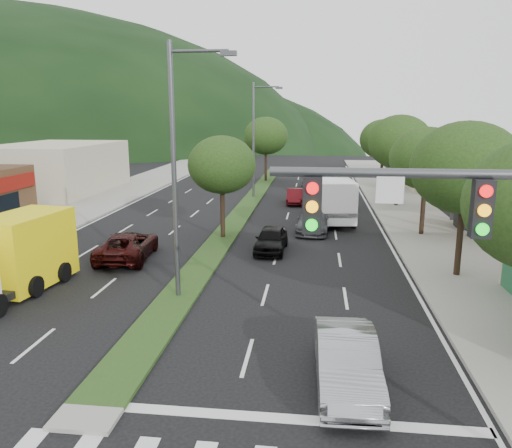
# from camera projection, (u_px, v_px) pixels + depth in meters

# --- Properties ---
(ground) EXTENTS (160.00, 160.00, 0.00)m
(ground) POSITION_uv_depth(u_px,v_px,m) (94.00, 410.00, 12.66)
(ground) COLOR black
(ground) RESTS_ON ground
(sidewalk_right) EXTENTS (5.00, 90.00, 0.15)m
(sidewalk_right) POSITION_uv_depth(u_px,v_px,m) (414.00, 218.00, 35.44)
(sidewalk_right) COLOR gray
(sidewalk_right) RESTS_ON ground
(sidewalk_left) EXTENTS (6.00, 90.00, 0.15)m
(sidewalk_left) POSITION_uv_depth(u_px,v_px,m) (73.00, 210.00, 38.39)
(sidewalk_left) COLOR gray
(sidewalk_left) RESTS_ON ground
(median) EXTENTS (1.60, 56.00, 0.12)m
(median) POSITION_uv_depth(u_px,v_px,m) (246.00, 207.00, 39.80)
(median) COLOR #203C15
(median) RESTS_ON ground
(traffic_signal) EXTENTS (6.12, 0.40, 7.00)m
(traffic_signal) POSITION_uv_depth(u_px,v_px,m) (510.00, 265.00, 9.12)
(traffic_signal) COLOR #47494C
(traffic_signal) RESTS_ON ground
(bldg_left_far) EXTENTS (9.00, 14.00, 4.60)m
(bldg_left_far) POSITION_uv_depth(u_px,v_px,m) (56.00, 168.00, 47.32)
(bldg_left_far) COLOR #C1BA99
(bldg_left_far) RESTS_ON ground
(bldg_right_far) EXTENTS (10.00, 16.00, 5.20)m
(bldg_right_far) POSITION_uv_depth(u_px,v_px,m) (450.00, 160.00, 52.50)
(bldg_right_far) COLOR #C1BA99
(bldg_right_far) RESTS_ON ground
(tree_r_b) EXTENTS (4.80, 4.80, 6.94)m
(tree_r_b) POSITION_uv_depth(u_px,v_px,m) (466.00, 168.00, 21.82)
(tree_r_b) COLOR black
(tree_r_b) RESTS_ON sidewalk_right
(tree_r_c) EXTENTS (4.40, 4.40, 6.48)m
(tree_r_c) POSITION_uv_depth(u_px,v_px,m) (427.00, 159.00, 29.64)
(tree_r_c) COLOR black
(tree_r_c) RESTS_ON sidewalk_right
(tree_r_d) EXTENTS (5.00, 5.00, 7.17)m
(tree_r_d) POSITION_uv_depth(u_px,v_px,m) (400.00, 142.00, 39.24)
(tree_r_d) COLOR black
(tree_r_d) RESTS_ON sidewalk_right
(tree_r_e) EXTENTS (4.60, 4.60, 6.71)m
(tree_r_e) POSITION_uv_depth(u_px,v_px,m) (383.00, 139.00, 49.00)
(tree_r_e) COLOR black
(tree_r_e) RESTS_ON sidewalk_right
(tree_med_near) EXTENTS (4.00, 4.00, 6.02)m
(tree_med_near) POSITION_uv_depth(u_px,v_px,m) (222.00, 165.00, 29.16)
(tree_med_near) COLOR black
(tree_med_near) RESTS_ON median
(tree_med_far) EXTENTS (4.80, 4.80, 6.94)m
(tree_med_far) POSITION_uv_depth(u_px,v_px,m) (266.00, 136.00, 54.24)
(tree_med_far) COLOR black
(tree_med_far) RESTS_ON median
(streetlight_near) EXTENTS (2.60, 0.25, 10.00)m
(streetlight_near) POSITION_uv_depth(u_px,v_px,m) (179.00, 161.00, 19.19)
(streetlight_near) COLOR #47494C
(streetlight_near) RESTS_ON ground
(streetlight_mid) EXTENTS (2.60, 0.25, 10.00)m
(streetlight_mid) POSITION_uv_depth(u_px,v_px,m) (256.00, 135.00, 43.42)
(streetlight_mid) COLOR #47494C
(streetlight_mid) RESTS_ON ground
(sedan_silver) EXTENTS (1.77, 4.68, 1.52)m
(sedan_silver) POSITION_uv_depth(u_px,v_px,m) (347.00, 361.00, 13.59)
(sedan_silver) COLOR #929498
(sedan_silver) RESTS_ON ground
(suv_maroon) EXTENTS (2.85, 5.36, 1.43)m
(suv_maroon) POSITION_uv_depth(u_px,v_px,m) (128.00, 245.00, 25.69)
(suv_maroon) COLOR black
(suv_maroon) RESTS_ON ground
(car_queue_a) EXTENTS (1.75, 4.02, 1.35)m
(car_queue_a) POSITION_uv_depth(u_px,v_px,m) (271.00, 239.00, 27.15)
(car_queue_a) COLOR black
(car_queue_a) RESTS_ON ground
(car_queue_b) EXTENTS (2.33, 4.96, 1.40)m
(car_queue_b) POSITION_uv_depth(u_px,v_px,m) (313.00, 221.00, 31.73)
(car_queue_b) COLOR #494A4E
(car_queue_b) RESTS_ON ground
(car_queue_c) EXTENTS (1.41, 3.78, 1.23)m
(car_queue_c) POSITION_uv_depth(u_px,v_px,m) (295.00, 196.00, 41.63)
(car_queue_c) COLOR #500D11
(car_queue_c) RESTS_ON ground
(car_queue_d) EXTENTS (2.68, 4.95, 1.32)m
(car_queue_d) POSITION_uv_depth(u_px,v_px,m) (326.00, 207.00, 36.49)
(car_queue_d) COLOR black
(car_queue_d) RESTS_ON ground
(car_queue_e) EXTENTS (1.96, 4.27, 1.42)m
(car_queue_e) POSITION_uv_depth(u_px,v_px,m) (310.00, 187.00, 46.32)
(car_queue_e) COLOR #4B4A4F
(car_queue_e) RESTS_ON ground
(car_queue_f) EXTENTS (2.43, 4.75, 1.32)m
(car_queue_f) POSITION_uv_depth(u_px,v_px,m) (315.00, 181.00, 51.13)
(car_queue_f) COLOR black
(car_queue_f) RESTS_ON ground
(box_truck) EXTENTS (3.12, 6.73, 3.21)m
(box_truck) POSITION_uv_depth(u_px,v_px,m) (14.00, 258.00, 20.68)
(box_truck) COLOR white
(box_truck) RESTS_ON ground
(motorhome) EXTENTS (3.39, 8.26, 3.08)m
(motorhome) POSITION_uv_depth(u_px,v_px,m) (330.00, 197.00, 35.19)
(motorhome) COLOR white
(motorhome) RESTS_ON ground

